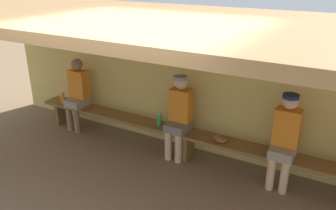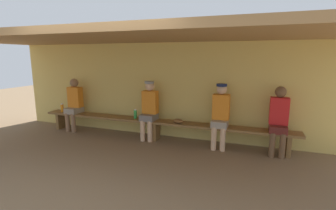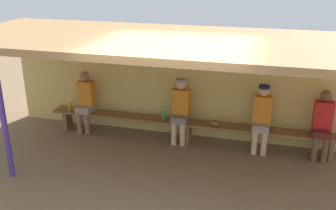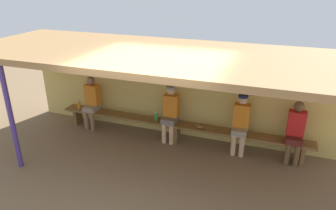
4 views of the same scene
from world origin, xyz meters
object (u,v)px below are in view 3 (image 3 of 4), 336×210
Objects in this scene: water_bottle_clear at (70,105)px; baseball_glove_worn at (214,123)px; player_middle at (323,122)px; water_bottle_orange at (164,114)px; support_post at (3,118)px; player_in_red at (85,99)px; player_leftmost at (180,108)px; bench at (188,125)px; player_near_post at (262,115)px.

baseball_glove_worn is at bearing -0.07° from water_bottle_clear.
player_middle is 5.56× the size of baseball_glove_worn.
water_bottle_clear is at bearing -179.36° from water_bottle_orange.
support_post is at bearing -136.14° from water_bottle_orange.
player_in_red is 6.06× the size of water_bottle_orange.
player_leftmost reaches higher than water_bottle_orange.
support_post is 3.50m from bench.
player_middle is 2.71m from player_leftmost.
player_leftmost is at bearing 179.99° from player_middle.
water_bottle_orange reaches higher than baseball_glove_worn.
player_near_post is at bearing 0.48° from water_bottle_clear.
player_near_post reaches higher than water_bottle_orange.
baseball_glove_worn is at bearing -178.91° from player_middle.
player_leftmost is 0.75m from baseball_glove_worn.
bench is 0.55m from water_bottle_orange.
player_middle is at bearing 0.07° from bench.
support_post is 3.31m from player_leftmost.
bench is 2.66m from water_bottle_clear.
baseball_glove_worn is at bearing 32.53° from support_post.
support_post is at bearing -158.14° from player_middle.
support_post is at bearing 60.87° from baseball_glove_worn.
player_in_red reaches higher than water_bottle_orange.
support_post is at bearing -153.05° from player_near_post.
player_near_post is 5.60× the size of baseball_glove_worn.
player_near_post reaches higher than player_middle.
water_bottle_orange is at bearing -179.20° from bench.
player_near_post is 5.99× the size of water_bottle_clear.
player_in_red is 3.72m from player_near_post.
water_bottle_orange is (-0.53, -0.01, 0.18)m from bench.
player_leftmost is (-2.71, 0.00, 0.02)m from player_middle.
bench is at bearing -179.93° from player_middle.
player_in_red is 1.76m from water_bottle_orange.
water_bottle_clear is (-5.19, -0.03, -0.16)m from player_middle.
support_post reaches higher than baseball_glove_worn.
player_leftmost is 5.60× the size of baseball_glove_worn.
support_post is at bearing -140.27° from player_leftmost.
support_post reaches higher than player_near_post.
water_bottle_clear is 0.94× the size of baseball_glove_worn.
support_post is 9.80× the size of water_bottle_clear.
support_post is 3.89m from baseball_glove_worn.
player_middle is at bearing 21.86° from support_post.
support_post is at bearing -101.33° from player_in_red.
baseball_glove_worn is (-0.90, -0.04, -0.24)m from player_near_post.
support_post reaches higher than player_in_red.
bench is 4.49× the size of player_in_red.
baseball_glove_worn is (0.71, -0.04, -0.24)m from player_leftmost.
player_leftmost reaches higher than water_bottle_clear.
water_bottle_orange is 0.98× the size of water_bottle_clear.
player_in_red is at bearing 179.92° from bench.
support_post is 2.14m from water_bottle_clear.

